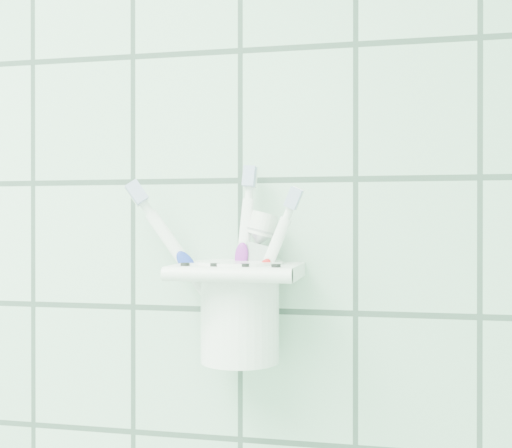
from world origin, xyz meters
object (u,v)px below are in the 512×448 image
Objects in this scene: cup at (240,307)px; toothpaste_tube at (231,270)px; toothbrush_blue at (233,257)px; toothbrush_pink at (245,247)px; holder_bracket at (238,273)px; toothbrush_orange at (232,263)px.

toothpaste_tube is at bearing 146.15° from cup.
toothbrush_blue reaches higher than toothpaste_tube.
toothbrush_blue is (-0.01, -0.02, -0.01)m from toothbrush_pink.
holder_bracket is 0.02m from toothbrush_orange.
toothbrush_pink reaches higher than toothbrush_orange.
toothbrush_blue is at bearing -140.93° from toothbrush_pink.
holder_bracket is 0.64× the size of toothbrush_blue.
toothbrush_pink is 1.30× the size of toothpaste_tube.
holder_bracket is at bearing -26.80° from toothbrush_blue.
toothbrush_blue is at bearing -48.08° from toothpaste_tube.
toothbrush_blue is at bearing -179.04° from cup.
toothbrush_blue is at bearing 149.55° from holder_bracket.
cup is 0.66× the size of toothpaste_tube.
toothbrush_orange is (-0.01, 0.00, 0.05)m from cup.
toothbrush_orange is 1.15× the size of toothpaste_tube.
holder_bracket is 0.70× the size of toothbrush_orange.
toothbrush_orange is (-0.01, 0.01, 0.01)m from holder_bracket.
cup is 0.05m from toothbrush_blue.
toothbrush_blue is at bearing -58.66° from toothbrush_orange.
toothbrush_pink is at bearing 89.43° from cup.
toothpaste_tube is (-0.01, 0.01, 0.00)m from holder_bracket.
toothbrush_pink reaches higher than toothbrush_blue.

